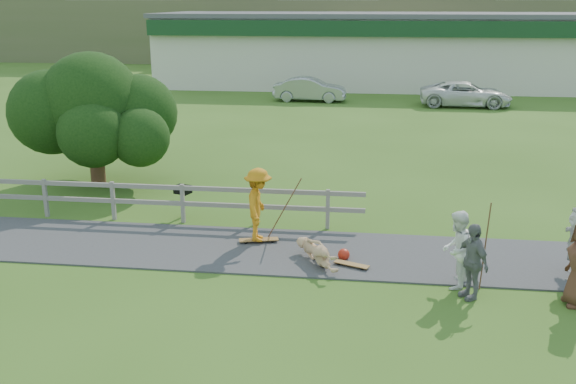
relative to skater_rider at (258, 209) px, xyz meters
name	(u,v)px	position (x,y,z in m)	size (l,w,h in m)	color
ground	(228,274)	(-0.35, -1.98, -0.93)	(260.00, 260.00, 0.00)	#365A19
path	(242,249)	(-0.35, -0.48, -0.91)	(34.00, 3.00, 0.04)	#373739
fence	(92,194)	(-4.97, 1.32, -0.21)	(15.05, 0.10, 1.10)	slate
strip_mall	(386,49)	(3.65, 32.96, 1.65)	(32.50, 10.75, 5.10)	beige
skater_rider	(258,209)	(0.00, 0.00, 0.00)	(1.20, 0.69, 1.86)	orange
skater_fallen	(317,252)	(1.59, -1.16, -0.63)	(1.65, 0.39, 0.60)	tan
spectator_a	(457,250)	(4.61, -1.98, -0.08)	(0.83, 0.64, 1.70)	white
spectator_b	(472,261)	(4.86, -2.48, -0.12)	(0.95, 0.39, 1.62)	slate
car_silver	(310,89)	(-1.04, 24.19, -0.21)	(1.53, 4.39, 1.45)	#9B9DA2
car_white	(466,94)	(8.13, 23.29, -0.21)	(2.40, 5.21, 1.45)	silver
tree	(95,133)	(-6.29, 4.76, 0.81)	(5.23, 5.23, 3.49)	black
bbq	(183,201)	(-2.48, 1.79, -0.47)	(0.43, 0.32, 0.92)	black
longboard_rider	(259,241)	(0.00, 0.00, -0.88)	(0.99, 0.24, 0.11)	brown
longboard_fallen	(351,266)	(2.39, -1.26, -0.88)	(0.84, 0.20, 0.09)	brown
helmet	(344,254)	(2.19, -0.81, -0.79)	(0.28, 0.28, 0.28)	red
pole_rider	(284,205)	(0.60, 0.40, 0.00)	(0.03, 0.03, 1.86)	brown
pole_spec_left	(485,247)	(5.17, -2.06, 0.04)	(0.03, 0.03, 1.94)	brown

